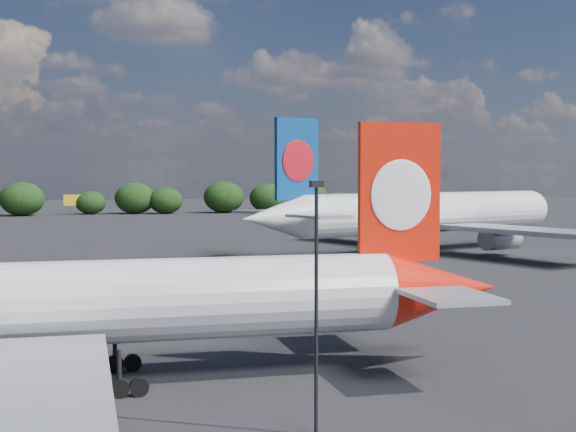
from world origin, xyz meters
name	(u,v)px	position (x,y,z in m)	size (l,w,h in m)	color
ground	(43,263)	(0.00, 60.00, 0.00)	(500.00, 500.00, 0.00)	black
qantas_airliner	(111,304)	(1.46, -1.74, 4.28)	(43.10, 41.00, 14.06)	silver
china_southern_airliner	(418,214)	(50.35, 55.83, 5.52)	(54.78, 52.49, 18.12)	silver
apron_lamp_post	(316,294)	(8.75, -12.86, 6.07)	(0.55, 0.30, 10.84)	black
billboard_yellow	(73,201)	(12.00, 182.00, 3.87)	(5.00, 0.30, 5.50)	gold
horizon_treeline	(65,200)	(9.87, 180.33, 3.97)	(203.12, 15.15, 9.03)	black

